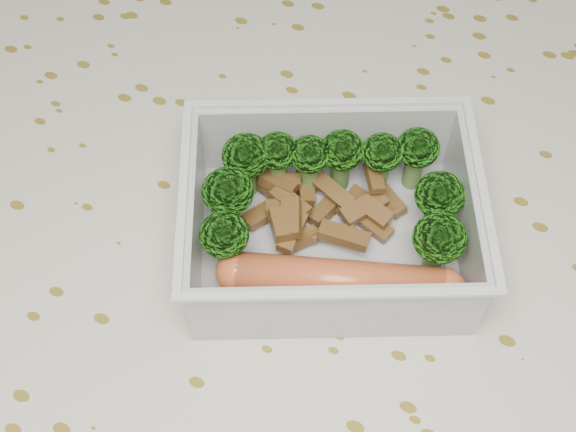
% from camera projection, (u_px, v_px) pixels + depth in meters
% --- Properties ---
extents(dining_table, '(1.40, 0.90, 0.75)m').
position_uv_depth(dining_table, '(281.00, 316.00, 0.55)').
color(dining_table, brown).
rests_on(dining_table, ground).
extents(tablecloth, '(1.46, 0.96, 0.19)m').
position_uv_depth(tablecloth, '(280.00, 281.00, 0.51)').
color(tablecloth, beige).
rests_on(tablecloth, dining_table).
extents(lunch_container, '(0.20, 0.19, 0.06)m').
position_uv_depth(lunch_container, '(330.00, 228.00, 0.46)').
color(lunch_container, silver).
rests_on(lunch_container, tablecloth).
extents(broccoli_florets, '(0.15, 0.12, 0.05)m').
position_uv_depth(broccoli_florets, '(330.00, 184.00, 0.46)').
color(broccoli_florets, '#608C3F').
rests_on(broccoli_florets, lunch_container).
extents(meat_pile, '(0.09, 0.07, 0.03)m').
position_uv_depth(meat_pile, '(320.00, 210.00, 0.47)').
color(meat_pile, brown).
rests_on(meat_pile, lunch_container).
extents(sausage, '(0.13, 0.06, 0.02)m').
position_uv_depth(sausage, '(340.00, 281.00, 0.44)').
color(sausage, '#C8592E').
rests_on(sausage, lunch_container).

